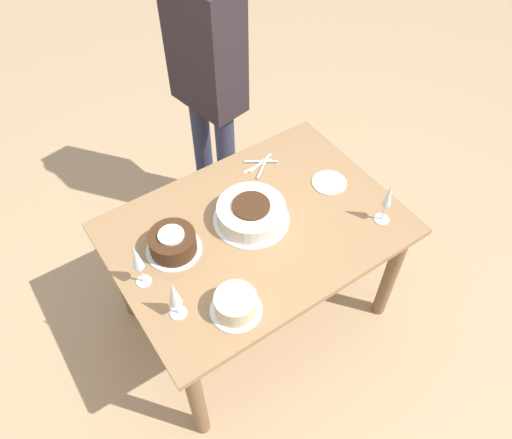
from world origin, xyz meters
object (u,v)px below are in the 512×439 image
Objects in this scene: cake_back_decorated at (236,304)px; wine_glass_far at (137,259)px; wine_glass_extra at (388,198)px; person_cutting at (207,71)px; cake_front_chocolate at (173,243)px; wine_glass_near at (174,295)px; cake_center_white at (251,213)px.

wine_glass_far reaches higher than cake_back_decorated.
cake_back_decorated is 0.81m from wine_glass_extra.
wine_glass_extra is (-0.80, -0.02, 0.10)m from cake_back_decorated.
cake_front_chocolate is at bearing -50.61° from person_cutting.
person_cutting reaches higher than cake_front_chocolate.
cake_back_decorated is 0.25m from wine_glass_near.
person_cutting reaches higher than wine_glass_far.
wine_glass_near is 0.89× the size of wine_glass_far.
cake_center_white is 0.57m from wine_glass_near.
cake_front_chocolate is at bearing -23.80° from wine_glass_extra.
cake_center_white is at bearing -176.93° from wine_glass_far.
person_cutting is (-0.62, -0.74, 0.21)m from cake_front_chocolate.
wine_glass_far is at bearing -55.10° from person_cutting.
person_cutting is at bearing -107.75° from cake_center_white.
wine_glass_far is at bearing 22.68° from cake_front_chocolate.
cake_front_chocolate is at bearing -81.26° from cake_back_decorated.
cake_front_chocolate is 1.13× the size of wine_glass_near.
cake_back_decorated is (-0.06, 0.40, -0.00)m from cake_front_chocolate.
cake_center_white is at bearing -154.65° from wine_glass_near.
person_cutting is (-0.56, -1.14, 0.21)m from cake_back_decorated.
cake_back_decorated is 0.87× the size of wine_glass_far.
wine_glass_far reaches higher than wine_glass_extra.
cake_center_white is 0.38m from cake_front_chocolate.
wine_glass_extra is (-0.49, 0.34, 0.10)m from cake_center_white.
person_cutting is (-0.76, -1.02, 0.12)m from wine_glass_near.
wine_glass_far is at bearing 3.07° from cake_center_white.
wine_glass_far is at bearing -77.14° from wine_glass_near.
wine_glass_near is at bearing -46.86° from person_cutting.
person_cutting is at bearing -134.76° from wine_glass_far.
cake_center_white is 1.67× the size of cake_back_decorated.
wine_glass_near is 0.22m from wine_glass_far.
person_cutting is at bearing -77.80° from wine_glass_extra.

